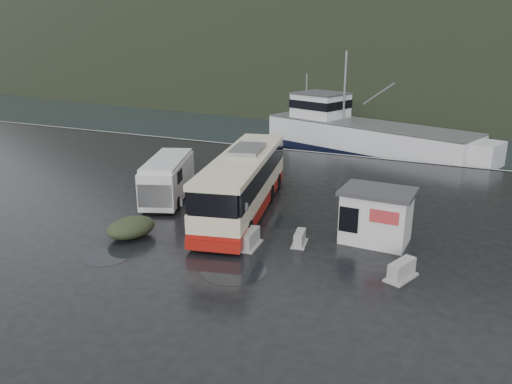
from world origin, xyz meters
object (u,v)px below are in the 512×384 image
at_px(ticket_kiosk, 374,241).
at_px(jersey_barrier_a, 299,244).
at_px(white_van, 169,199).
at_px(fishing_trawler, 366,142).
at_px(dome_tent, 132,237).
at_px(coach_bus, 244,211).
at_px(waste_bin_left, 223,236).
at_px(jersey_barrier_c, 401,278).
at_px(jersey_barrier_b, 250,247).
at_px(waste_bin_right, 231,236).

xyz_separation_m(ticket_kiosk, jersey_barrier_a, (-3.50, -2.06, 0.00)).
distance_m(white_van, fishing_trawler, 25.01).
height_order(dome_tent, ticket_kiosk, ticket_kiosk).
bearing_deg(coach_bus, waste_bin_left, -92.25).
height_order(ticket_kiosk, jersey_barrier_c, ticket_kiosk).
bearing_deg(jersey_barrier_a, dome_tent, -162.20).
bearing_deg(ticket_kiosk, coach_bus, 172.86).
height_order(white_van, waste_bin_left, white_van).
bearing_deg(jersey_barrier_a, waste_bin_left, -171.84).
xyz_separation_m(coach_bus, dome_tent, (-3.77, -6.29, 0.00)).
bearing_deg(jersey_barrier_a, jersey_barrier_c, -17.44).
height_order(ticket_kiosk, jersey_barrier_a, ticket_kiosk).
height_order(dome_tent, jersey_barrier_b, dome_tent).
bearing_deg(dome_tent, jersey_barrier_b, 12.85).
relative_size(dome_tent, fishing_trawler, 0.11).
xyz_separation_m(ticket_kiosk, jersey_barrier_b, (-5.77, -3.39, 0.00)).
distance_m(waste_bin_right, jersey_barrier_b, 1.80).
bearing_deg(jersey_barrier_c, dome_tent, -175.66).
bearing_deg(jersey_barrier_a, coach_bus, 144.66).
relative_size(white_van, jersey_barrier_b, 3.82).
bearing_deg(coach_bus, jersey_barrier_a, -47.68).
bearing_deg(jersey_barrier_c, white_van, 161.81).
height_order(waste_bin_right, jersey_barrier_a, waste_bin_right).
height_order(waste_bin_left, ticket_kiosk, ticket_kiosk).
relative_size(waste_bin_left, ticket_kiosk, 0.42).
bearing_deg(dome_tent, white_van, 105.78).
xyz_separation_m(waste_bin_right, ticket_kiosk, (7.31, 2.47, 0.00)).
relative_size(coach_bus, waste_bin_left, 8.74).
bearing_deg(fishing_trawler, waste_bin_left, -74.32).
height_order(waste_bin_left, jersey_barrier_a, waste_bin_left).
distance_m(dome_tent, jersey_barrier_c, 14.21).
distance_m(waste_bin_right, jersey_barrier_a, 3.83).
relative_size(jersey_barrier_a, fishing_trawler, 0.06).
distance_m(waste_bin_left, ticket_kiosk, 8.16).
relative_size(waste_bin_left, dome_tent, 0.56).
relative_size(white_van, waste_bin_left, 4.36).
bearing_deg(fishing_trawler, waste_bin_right, -73.53).
height_order(waste_bin_right, dome_tent, waste_bin_right).
xyz_separation_m(coach_bus, ticket_kiosk, (8.44, -1.44, 0.00)).
xyz_separation_m(waste_bin_left, jersey_barrier_b, (1.94, -0.72, 0.00)).
height_order(coach_bus, dome_tent, coach_bus).
xyz_separation_m(waste_bin_left, fishing_trawler, (1.82, 27.79, 0.00)).
height_order(coach_bus, fishing_trawler, fishing_trawler).
height_order(jersey_barrier_a, fishing_trawler, fishing_trawler).
xyz_separation_m(waste_bin_right, dome_tent, (-4.89, -2.39, 0.00)).
distance_m(coach_bus, jersey_barrier_c, 11.64).
relative_size(dome_tent, jersey_barrier_b, 1.56).
relative_size(waste_bin_right, ticket_kiosk, 0.35).
relative_size(white_van, dome_tent, 2.44).
bearing_deg(jersey_barrier_a, waste_bin_right, -173.91).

